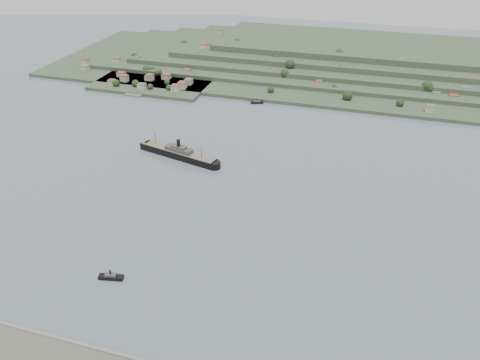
# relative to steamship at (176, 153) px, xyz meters

# --- Properties ---
(ground) EXTENTS (1400.00, 1400.00, 0.00)m
(ground) POSITION_rel_steamship_xyz_m (89.59, -71.00, -4.20)
(ground) COLOR slate
(ground) RESTS_ON ground
(far_peninsula) EXTENTS (760.00, 309.00, 30.00)m
(far_peninsula) POSITION_rel_steamship_xyz_m (117.50, 322.10, 7.68)
(far_peninsula) COLOR #31432D
(far_peninsula) RESTS_ON ground
(steamship) EXTENTS (93.41, 31.93, 22.72)m
(steamship) POSITION_rel_steamship_xyz_m (0.00, 0.00, 0.00)
(steamship) COLOR black
(steamship) RESTS_ON ground
(tugboat) EXTENTS (16.75, 7.34, 7.30)m
(tugboat) POSITION_rel_steamship_xyz_m (26.84, -167.47, -2.42)
(tugboat) COLOR black
(tugboat) RESTS_ON ground
(ferry_west) EXTENTS (16.14, 8.81, 5.84)m
(ferry_west) POSITION_rel_steamship_xyz_m (39.15, 154.00, -2.79)
(ferry_west) COLOR black
(ferry_west) RESTS_ON ground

